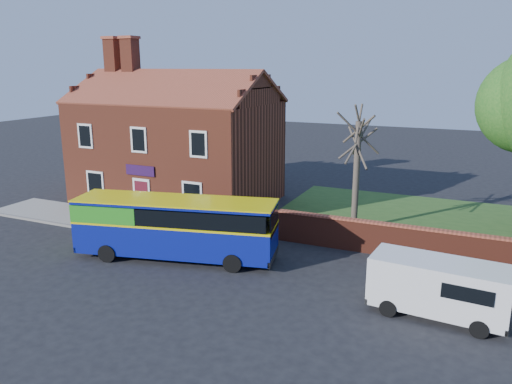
% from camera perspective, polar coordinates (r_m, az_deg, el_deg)
% --- Properties ---
extents(ground, '(120.00, 120.00, 0.00)m').
position_cam_1_polar(ground, '(21.21, -9.67, -10.39)').
color(ground, black).
rests_on(ground, ground).
extents(pavement, '(18.00, 3.50, 0.12)m').
position_cam_1_polar(pavement, '(29.46, -14.79, -3.44)').
color(pavement, gray).
rests_on(pavement, ground).
extents(kerb, '(18.00, 0.15, 0.14)m').
position_cam_1_polar(kerb, '(28.20, -17.02, -4.38)').
color(kerb, slate).
rests_on(kerb, ground).
extents(grass_strip, '(26.00, 12.00, 0.04)m').
position_cam_1_polar(grass_strip, '(30.21, 27.04, -4.20)').
color(grass_strip, '#426B28').
rests_on(grass_strip, ground).
extents(shop_building, '(12.30, 8.13, 10.50)m').
position_cam_1_polar(shop_building, '(33.21, -8.96, 4.79)').
color(shop_building, brown).
rests_on(shop_building, ground).
extents(bus, '(9.59, 4.37, 2.84)m').
position_cam_1_polar(bus, '(23.50, -9.84, -3.70)').
color(bus, navy).
rests_on(bus, ground).
extents(van_near, '(4.86, 2.28, 2.07)m').
position_cam_1_polar(van_near, '(19.20, 20.19, -10.04)').
color(van_near, silver).
rests_on(van_near, ground).
extents(bare_tree, '(2.44, 2.90, 6.50)m').
position_cam_1_polar(bare_tree, '(27.22, 11.42, 2.44)').
color(bare_tree, '#4C4238').
rests_on(bare_tree, ground).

